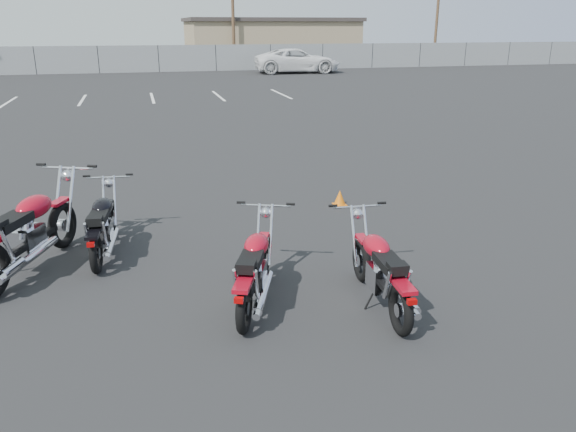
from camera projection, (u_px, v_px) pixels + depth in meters
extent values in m
plane|color=black|center=(285.00, 279.00, 7.27)|extent=(120.00, 120.00, 0.00)
torus|color=black|center=(62.00, 225.00, 8.21)|extent=(0.38, 0.68, 0.69)
cylinder|color=silver|center=(62.00, 225.00, 8.21)|extent=(0.18, 0.21, 0.18)
cube|color=black|center=(30.00, 243.00, 7.42)|extent=(0.57, 1.15, 0.07)
cube|color=silver|center=(27.00, 240.00, 7.35)|extent=(0.46, 0.52, 0.34)
cylinder|color=silver|center=(24.00, 225.00, 7.28)|extent=(0.32, 0.35, 0.30)
ellipsoid|color=#A60A1B|center=(34.00, 207.00, 7.47)|extent=(0.58, 0.75, 0.29)
cube|color=black|center=(9.00, 222.00, 6.97)|extent=(0.52, 0.69, 0.11)
cube|color=#A60A1B|center=(59.00, 202.00, 8.10)|extent=(0.29, 0.42, 0.05)
cylinder|color=silver|center=(7.00, 245.00, 6.71)|extent=(0.13, 0.22, 0.45)
cylinder|color=silver|center=(29.00, 259.00, 7.10)|extent=(0.58, 1.20, 0.15)
cylinder|color=silver|center=(11.00, 269.00, 6.75)|extent=(0.28, 0.43, 0.15)
cylinder|color=silver|center=(71.00, 199.00, 8.21)|extent=(0.22, 0.44, 0.90)
cylinder|color=silver|center=(57.00, 198.00, 8.24)|extent=(0.22, 0.44, 0.90)
sphere|color=silver|center=(68.00, 176.00, 8.30)|extent=(0.24, 0.24, 0.18)
cylinder|color=silver|center=(68.00, 168.00, 8.29)|extent=(0.75, 0.34, 0.03)
cylinder|color=black|center=(92.00, 166.00, 8.20)|extent=(0.14, 0.09, 0.04)
cylinder|color=black|center=(41.00, 164.00, 8.30)|extent=(0.14, 0.09, 0.04)
cylinder|color=black|center=(16.00, 261.00, 7.41)|extent=(0.18, 0.09, 0.34)
torus|color=black|center=(110.00, 221.00, 8.61)|extent=(0.16, 0.55, 0.55)
cylinder|color=silver|center=(110.00, 221.00, 8.61)|extent=(0.11, 0.15, 0.15)
torus|color=black|center=(96.00, 254.00, 7.37)|extent=(0.16, 0.55, 0.55)
cylinder|color=silver|center=(96.00, 254.00, 7.37)|extent=(0.11, 0.15, 0.15)
cube|color=black|center=(103.00, 234.00, 7.98)|extent=(0.19, 0.96, 0.05)
cube|color=silver|center=(102.00, 231.00, 7.92)|extent=(0.29, 0.37, 0.27)
cylinder|color=silver|center=(101.00, 220.00, 7.87)|extent=(0.20, 0.25, 0.24)
ellipsoid|color=black|center=(102.00, 207.00, 8.02)|extent=(0.33, 0.55, 0.23)
cube|color=black|center=(98.00, 218.00, 7.62)|extent=(0.29, 0.52, 0.09)
cube|color=black|center=(95.00, 221.00, 7.39)|extent=(0.22, 0.18, 0.11)
cube|color=black|center=(93.00, 234.00, 7.26)|extent=(0.20, 0.40, 0.05)
cube|color=black|center=(108.00, 203.00, 8.52)|extent=(0.15, 0.32, 0.04)
cylinder|color=silver|center=(104.00, 233.00, 7.44)|extent=(0.06, 0.17, 0.36)
cylinder|color=silver|center=(87.00, 234.00, 7.41)|extent=(0.06, 0.17, 0.36)
cylinder|color=silver|center=(112.00, 244.00, 7.76)|extent=(0.18, 1.01, 0.12)
cylinder|color=silver|center=(108.00, 250.00, 7.48)|extent=(0.14, 0.33, 0.12)
cylinder|color=silver|center=(115.00, 200.00, 8.63)|extent=(0.08, 0.37, 0.72)
cylinder|color=silver|center=(104.00, 201.00, 8.60)|extent=(0.08, 0.37, 0.72)
sphere|color=silver|center=(109.00, 183.00, 8.68)|extent=(0.16, 0.16, 0.15)
cylinder|color=silver|center=(108.00, 177.00, 8.66)|extent=(0.64, 0.09, 0.03)
cylinder|color=black|center=(129.00, 174.00, 8.68)|extent=(0.11, 0.04, 0.03)
cylinder|color=black|center=(86.00, 176.00, 8.59)|extent=(0.11, 0.04, 0.03)
cylinder|color=black|center=(94.00, 248.00, 7.93)|extent=(0.14, 0.04, 0.27)
cube|color=#990505|center=(91.00, 245.00, 7.06)|extent=(0.10, 0.06, 0.05)
torus|color=black|center=(263.00, 259.00, 7.20)|extent=(0.30, 0.55, 0.56)
cylinder|color=silver|center=(263.00, 259.00, 7.20)|extent=(0.14, 0.17, 0.15)
torus|color=black|center=(244.00, 308.00, 5.94)|extent=(0.30, 0.55, 0.56)
cylinder|color=silver|center=(244.00, 308.00, 5.94)|extent=(0.14, 0.17, 0.15)
cube|color=black|center=(255.00, 278.00, 6.56)|extent=(0.44, 0.94, 0.06)
cube|color=silver|center=(254.00, 276.00, 6.50)|extent=(0.37, 0.42, 0.28)
cylinder|color=silver|center=(254.00, 262.00, 6.44)|extent=(0.26, 0.28, 0.24)
ellipsoid|color=#A60A1B|center=(256.00, 245.00, 6.60)|extent=(0.46, 0.60, 0.24)
cube|color=black|center=(250.00, 262.00, 6.19)|extent=(0.41, 0.56, 0.09)
cube|color=black|center=(246.00, 267.00, 5.96)|extent=(0.25, 0.23, 0.11)
cube|color=#A60A1B|center=(243.00, 284.00, 5.83)|extent=(0.30, 0.42, 0.05)
cube|color=#A60A1B|center=(263.00, 238.00, 7.11)|extent=(0.23, 0.34, 0.04)
cylinder|color=silver|center=(256.00, 283.00, 5.98)|extent=(0.10, 0.18, 0.36)
cylinder|color=silver|center=(236.00, 282.00, 6.01)|extent=(0.10, 0.18, 0.36)
cylinder|color=silver|center=(264.00, 294.00, 6.30)|extent=(0.45, 0.98, 0.12)
cylinder|color=silver|center=(259.00, 305.00, 6.02)|extent=(0.22, 0.35, 0.12)
cylinder|color=silver|center=(271.00, 234.00, 7.20)|extent=(0.17, 0.36, 0.73)
cylinder|color=silver|center=(258.00, 234.00, 7.22)|extent=(0.17, 0.36, 0.73)
sphere|color=silver|center=(266.00, 213.00, 7.27)|extent=(0.19, 0.19, 0.15)
cylinder|color=silver|center=(266.00, 206.00, 7.26)|extent=(0.61, 0.26, 0.03)
cylinder|color=black|center=(291.00, 204.00, 7.20)|extent=(0.12, 0.07, 0.03)
cylinder|color=black|center=(241.00, 202.00, 7.26)|extent=(0.12, 0.07, 0.03)
cylinder|color=black|center=(243.00, 295.00, 6.54)|extent=(0.14, 0.07, 0.28)
cube|color=#990505|center=(239.00, 300.00, 5.62)|extent=(0.11, 0.09, 0.06)
torus|color=black|center=(362.00, 260.00, 7.15)|extent=(0.14, 0.56, 0.56)
cylinder|color=silver|center=(362.00, 260.00, 7.15)|extent=(0.10, 0.15, 0.15)
torus|color=black|center=(401.00, 310.00, 5.90)|extent=(0.14, 0.56, 0.56)
cylinder|color=silver|center=(401.00, 310.00, 5.90)|extent=(0.10, 0.15, 0.15)
cube|color=black|center=(379.00, 280.00, 6.52)|extent=(0.16, 0.98, 0.06)
cube|color=silver|center=(381.00, 277.00, 6.45)|extent=(0.29, 0.37, 0.28)
cylinder|color=silver|center=(382.00, 264.00, 6.40)|extent=(0.20, 0.25, 0.25)
ellipsoid|color=#A60A1B|center=(376.00, 246.00, 6.56)|extent=(0.32, 0.56, 0.24)
cube|color=black|center=(390.00, 263.00, 6.15)|extent=(0.28, 0.53, 0.09)
cube|color=black|center=(397.00, 268.00, 5.92)|extent=(0.22, 0.18, 0.11)
cube|color=#A60A1B|center=(403.00, 286.00, 5.79)|extent=(0.20, 0.40, 0.05)
cube|color=#A60A1B|center=(363.00, 239.00, 7.06)|extent=(0.14, 0.32, 0.04)
cylinder|color=silver|center=(407.00, 284.00, 5.98)|extent=(0.06, 0.17, 0.36)
cylinder|color=silver|center=(387.00, 285.00, 5.94)|extent=(0.06, 0.17, 0.36)
cylinder|color=silver|center=(400.00, 294.00, 6.30)|extent=(0.16, 1.03, 0.12)
cylinder|color=silver|center=(410.00, 305.00, 6.02)|extent=(0.14, 0.34, 0.12)
cylinder|color=silver|center=(366.00, 235.00, 7.18)|extent=(0.07, 0.37, 0.73)
cylinder|color=silver|center=(354.00, 236.00, 7.15)|extent=(0.07, 0.37, 0.73)
sphere|color=silver|center=(357.00, 214.00, 7.22)|extent=(0.16, 0.16, 0.15)
cylinder|color=silver|center=(357.00, 207.00, 7.21)|extent=(0.65, 0.08, 0.03)
cylinder|color=black|center=(382.00, 203.00, 7.24)|extent=(0.11, 0.04, 0.03)
cylinder|color=black|center=(333.00, 206.00, 7.12)|extent=(0.11, 0.04, 0.03)
cylinder|color=black|center=(371.00, 298.00, 6.46)|extent=(0.15, 0.03, 0.28)
cube|color=#990505|center=(412.00, 302.00, 5.59)|extent=(0.10, 0.06, 0.06)
cone|color=orange|center=(340.00, 197.00, 10.24)|extent=(0.21, 0.21, 0.26)
cube|color=orange|center=(339.00, 204.00, 10.29)|extent=(0.23, 0.23, 0.01)
cube|color=slate|center=(159.00, 59.00, 39.00)|extent=(80.00, 0.04, 1.80)
cylinder|color=black|center=(35.00, 60.00, 37.06)|extent=(0.06, 0.06, 1.80)
cylinder|color=black|center=(98.00, 60.00, 38.03)|extent=(0.06, 0.06, 1.80)
cylinder|color=black|center=(159.00, 59.00, 39.00)|extent=(0.06, 0.06, 1.80)
cylinder|color=black|center=(216.00, 58.00, 39.97)|extent=(0.06, 0.06, 1.80)
cylinder|color=black|center=(270.00, 57.00, 40.94)|extent=(0.06, 0.06, 1.80)
cylinder|color=black|center=(323.00, 56.00, 41.91)|extent=(0.06, 0.06, 1.80)
cylinder|color=black|center=(372.00, 56.00, 42.88)|extent=(0.06, 0.06, 1.80)
cylinder|color=black|center=(420.00, 55.00, 43.85)|extent=(0.06, 0.06, 1.80)
cylinder|color=black|center=(465.00, 54.00, 44.82)|extent=(0.06, 0.06, 1.80)
cylinder|color=black|center=(509.00, 54.00, 45.79)|extent=(0.06, 0.06, 1.80)
cylinder|color=black|center=(550.00, 53.00, 46.76)|extent=(0.06, 0.06, 1.80)
cube|color=#988362|center=(269.00, 42.00, 49.40)|extent=(14.00, 9.00, 3.40)
cube|color=#3B3431|center=(269.00, 20.00, 48.80)|extent=(14.40, 9.40, 0.30)
cylinder|color=#4A3422|center=(233.00, 6.00, 42.95)|extent=(0.24, 0.24, 9.00)
cylinder|color=#4A3422|center=(438.00, 8.00, 48.23)|extent=(0.24, 0.24, 9.00)
cube|color=silver|center=(8.00, 102.00, 23.87)|extent=(0.12, 4.00, 0.01)
cube|color=silver|center=(82.00, 100.00, 24.60)|extent=(0.12, 4.00, 0.01)
cube|color=silver|center=(152.00, 98.00, 25.32)|extent=(0.12, 4.00, 0.01)
cube|color=silver|center=(218.00, 96.00, 26.05)|extent=(0.12, 4.00, 0.01)
cube|color=silver|center=(281.00, 94.00, 26.78)|extent=(0.12, 4.00, 0.01)
imported|color=white|center=(297.00, 54.00, 38.14)|extent=(3.18, 6.90, 2.55)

